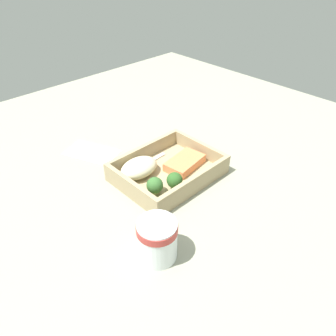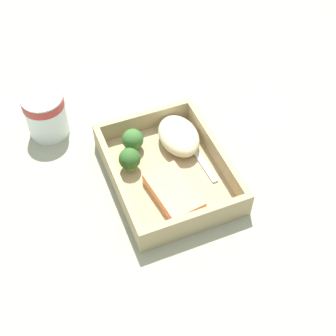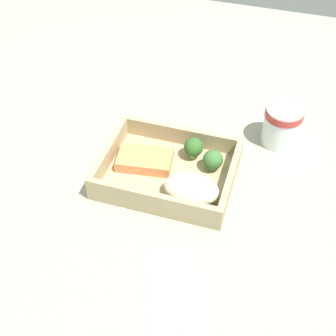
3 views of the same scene
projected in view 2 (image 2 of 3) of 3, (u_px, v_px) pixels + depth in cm
name	position (u px, v px, depth cm)	size (l,w,h in cm)	color
ground_plane	(168.00, 180.00, 89.17)	(160.00, 160.00, 2.00)	gray
takeout_tray	(168.00, 175.00, 87.94)	(26.76, 20.79, 1.20)	tan
tray_rim	(168.00, 166.00, 85.86)	(26.76, 20.79, 4.20)	tan
salmon_fillet	(174.00, 192.00, 83.15)	(11.18, 6.66, 2.34)	#EC8552
mashed_potatoes	(179.00, 136.00, 90.50)	(10.81, 7.48, 4.47)	beige
broccoli_floret_1	(133.00, 140.00, 89.57)	(4.15, 4.15, 4.61)	#88A45A
broccoli_floret_2	(130.00, 159.00, 86.07)	(4.07, 4.07, 4.87)	#79A550
fork	(193.00, 149.00, 91.06)	(15.87, 2.51, 0.44)	silver
paper_cup	(46.00, 113.00, 92.16)	(8.21, 8.21, 9.13)	white
receipt_slip	(260.00, 114.00, 99.12)	(8.82, 15.69, 0.24)	white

